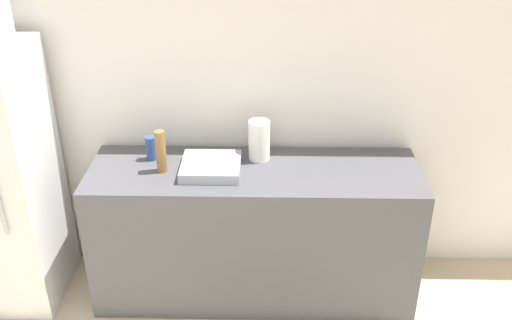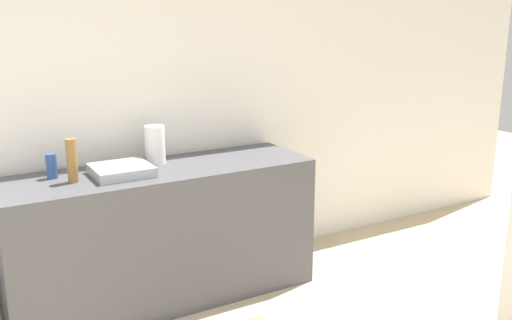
# 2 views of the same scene
# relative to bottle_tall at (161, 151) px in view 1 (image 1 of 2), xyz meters

# --- Properties ---
(wall_back) EXTENTS (8.00, 0.06, 2.60)m
(wall_back) POSITION_rel_bottle_tall_xyz_m (0.23, 0.39, 0.29)
(wall_back) COLOR white
(wall_back) RESTS_ON ground_plane
(counter) EXTENTS (1.96, 0.61, 0.88)m
(counter) POSITION_rel_bottle_tall_xyz_m (0.54, 0.02, -0.57)
(counter) COLOR #4C4C51
(counter) RESTS_ON ground_plane
(sink_basin) EXTENTS (0.34, 0.33, 0.06)m
(sink_basin) POSITION_rel_bottle_tall_xyz_m (0.29, 0.00, -0.10)
(sink_basin) COLOR #9EA3A8
(sink_basin) RESTS_ON counter
(bottle_tall) EXTENTS (0.06, 0.06, 0.26)m
(bottle_tall) POSITION_rel_bottle_tall_xyz_m (0.00, 0.00, 0.00)
(bottle_tall) COLOR olive
(bottle_tall) RESTS_ON counter
(bottle_short) EXTENTS (0.06, 0.06, 0.15)m
(bottle_short) POSITION_rel_bottle_tall_xyz_m (-0.09, 0.15, -0.05)
(bottle_short) COLOR #2D4C8C
(bottle_short) RESTS_ON counter
(paper_towel_roll) EXTENTS (0.13, 0.13, 0.25)m
(paper_towel_roll) POSITION_rel_bottle_tall_xyz_m (0.56, 0.17, -0.00)
(paper_towel_roll) COLOR white
(paper_towel_roll) RESTS_ON counter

